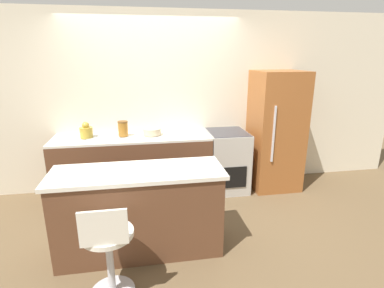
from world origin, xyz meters
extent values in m
plane|color=brown|center=(0.00, 0.00, 0.00)|extent=(14.00, 14.00, 0.00)
cube|color=beige|center=(0.00, 0.70, 1.30)|extent=(8.00, 0.06, 2.60)
cube|color=brown|center=(-0.32, 0.34, 0.43)|extent=(2.16, 0.65, 0.86)
cube|color=silver|center=(-0.32, 0.34, 0.88)|extent=(2.16, 0.65, 0.03)
cube|color=#9EA3A8|center=(-0.70, 0.34, 0.90)|extent=(0.44, 0.36, 0.01)
cube|color=brown|center=(-0.25, -0.97, 0.43)|extent=(1.63, 0.56, 0.85)
cube|color=silver|center=(-0.25, -0.97, 0.87)|extent=(1.70, 0.60, 0.04)
cube|color=#B7B2A8|center=(1.05, 0.34, 0.45)|extent=(0.57, 0.65, 0.89)
cube|color=black|center=(1.05, 0.01, 0.31)|extent=(0.40, 0.01, 0.31)
cube|color=#333338|center=(1.05, 0.34, 0.90)|extent=(0.54, 0.62, 0.01)
cube|color=#995628|center=(1.79, 0.33, 0.88)|extent=(0.70, 0.67, 1.77)
cube|color=silver|center=(1.60, -0.01, 0.93)|extent=(0.02, 0.02, 0.80)
cylinder|color=#B7B7BC|center=(-0.50, -1.56, 0.29)|extent=(0.06, 0.06, 0.57)
cylinder|color=silver|center=(-0.50, -1.56, 0.59)|extent=(0.42, 0.42, 0.04)
cube|color=silver|center=(-0.50, -1.74, 0.75)|extent=(0.36, 0.02, 0.29)
cylinder|color=#B29333|center=(-0.93, 0.36, 0.97)|extent=(0.17, 0.17, 0.14)
sphere|color=#B29333|center=(-0.93, 0.36, 1.07)|extent=(0.09, 0.09, 0.09)
cylinder|color=#C1B28E|center=(-0.05, 0.36, 0.95)|extent=(0.25, 0.25, 0.09)
cylinder|color=#9E6623|center=(-0.44, 0.36, 1.00)|extent=(0.13, 0.13, 0.19)
cylinder|color=brown|center=(-0.44, 0.36, 1.10)|extent=(0.14, 0.14, 0.02)
camera|label=1|loc=(-0.19, -3.76, 1.98)|focal=28.00mm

